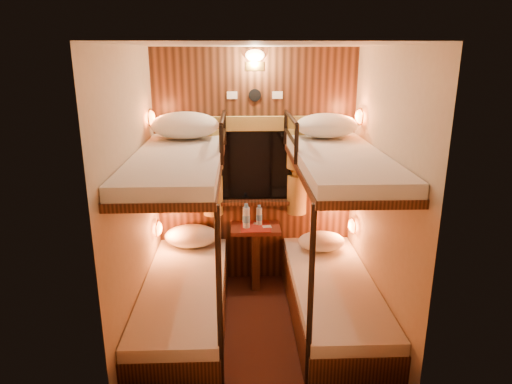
{
  "coord_description": "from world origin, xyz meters",
  "views": [
    {
      "loc": [
        -0.16,
        -3.48,
        2.34
      ],
      "look_at": [
        -0.02,
        0.15,
        1.23
      ],
      "focal_mm": 32.0,
      "sensor_mm": 36.0,
      "label": 1
    }
  ],
  "objects_px": {
    "bunk_right": "(334,268)",
    "table": "(256,248)",
    "bottle_right": "(259,216)",
    "bottle_left": "(246,218)",
    "bunk_left": "(183,271)"
  },
  "relations": [
    {
      "from": "bunk_right",
      "to": "table",
      "type": "height_order",
      "value": "bunk_right"
    },
    {
      "from": "bottle_right",
      "to": "bottle_left",
      "type": "bearing_deg",
      "value": -149.08
    },
    {
      "from": "table",
      "to": "bottle_right",
      "type": "bearing_deg",
      "value": 51.06
    },
    {
      "from": "table",
      "to": "bottle_right",
      "type": "relative_size",
      "value": 3.07
    },
    {
      "from": "table",
      "to": "bottle_left",
      "type": "height_order",
      "value": "bottle_left"
    },
    {
      "from": "bunk_left",
      "to": "bunk_right",
      "type": "bearing_deg",
      "value": 0.0
    },
    {
      "from": "bunk_right",
      "to": "bunk_left",
      "type": "bearing_deg",
      "value": 180.0
    },
    {
      "from": "bottle_left",
      "to": "bottle_right",
      "type": "xyz_separation_m",
      "value": [
        0.13,
        0.08,
        -0.02
      ]
    },
    {
      "from": "bunk_left",
      "to": "bottle_right",
      "type": "relative_size",
      "value": 8.91
    },
    {
      "from": "bunk_left",
      "to": "bunk_right",
      "type": "distance_m",
      "value": 1.3
    },
    {
      "from": "bunk_left",
      "to": "table",
      "type": "relative_size",
      "value": 2.9
    },
    {
      "from": "bunk_right",
      "to": "table",
      "type": "relative_size",
      "value": 2.9
    },
    {
      "from": "bunk_right",
      "to": "bottle_left",
      "type": "bearing_deg",
      "value": 134.67
    },
    {
      "from": "bunk_left",
      "to": "table",
      "type": "xyz_separation_m",
      "value": [
        0.65,
        0.78,
        -0.14
      ]
    },
    {
      "from": "bunk_right",
      "to": "bottle_right",
      "type": "distance_m",
      "value": 1.05
    }
  ]
}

